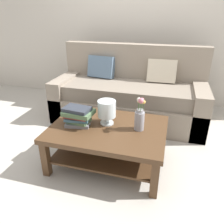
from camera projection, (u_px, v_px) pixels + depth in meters
The scene contains 7 objects.
ground_plane at pixel (111, 143), 2.74m from camera, with size 10.00×10.00×0.00m, color #B7B2A8.
back_wall at pixel (138, 20), 3.61m from camera, with size 6.40×0.12×2.70m, color beige.
couch at pixel (129, 95), 3.26m from camera, with size 2.13×0.90×1.06m.
coffee_table at pixel (108, 137), 2.29m from camera, with size 1.17×0.85×0.43m.
book_stack_main at pixel (78, 116), 2.25m from camera, with size 0.31×0.25×0.19m.
glass_hurricane_vase at pixel (107, 110), 2.24m from camera, with size 0.19×0.19×0.25m.
flower_pitcher at pixel (140, 117), 2.13m from camera, with size 0.10×0.11×0.35m.
Camera 1 is at (0.65, -2.23, 1.51)m, focal length 35.28 mm.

